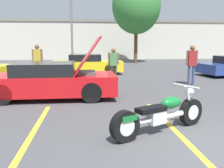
# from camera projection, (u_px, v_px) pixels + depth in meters

# --- Properties ---
(parking_stripe_foreground) EXTENTS (0.12, 5.04, 0.01)m
(parking_stripe_foreground) POSITION_uv_depth(u_px,v_px,m) (29.00, 139.00, 4.85)
(parking_stripe_foreground) COLOR yellow
(parking_stripe_foreground) RESTS_ON ground
(parking_stripe_middle) EXTENTS (0.12, 5.04, 0.01)m
(parking_stripe_middle) POSITION_uv_depth(u_px,v_px,m) (178.00, 134.00, 5.15)
(parking_stripe_middle) COLOR yellow
(parking_stripe_middle) RESTS_ON ground
(far_building) EXTENTS (32.00, 4.20, 4.40)m
(far_building) POSITION_uv_depth(u_px,v_px,m) (109.00, 39.00, 29.55)
(far_building) COLOR beige
(far_building) RESTS_ON ground
(light_pole) EXTENTS (1.21, 0.28, 7.31)m
(light_pole) POSITION_uv_depth(u_px,v_px,m) (72.00, 16.00, 20.35)
(light_pole) COLOR slate
(light_pole) RESTS_ON ground
(tree_background) EXTENTS (4.34, 4.34, 7.59)m
(tree_background) POSITION_uv_depth(u_px,v_px,m) (136.00, 6.00, 22.28)
(tree_background) COLOR brown
(tree_background) RESTS_ON ground
(motorcycle) EXTENTS (2.26, 1.29, 0.94)m
(motorcycle) POSITION_uv_depth(u_px,v_px,m) (161.00, 115.00, 5.19)
(motorcycle) COLOR black
(motorcycle) RESTS_ON ground
(show_car_hood_open) EXTENTS (4.35, 1.82, 2.06)m
(show_car_hood_open) POSITION_uv_depth(u_px,v_px,m) (51.00, 81.00, 8.36)
(show_car_hood_open) COLOR red
(show_car_hood_open) RESTS_ON ground
(parked_car_mid_row) EXTENTS (4.16, 1.99, 1.19)m
(parked_car_mid_row) POSITION_uv_depth(u_px,v_px,m) (87.00, 64.00, 14.88)
(parked_car_mid_row) COLOR yellow
(parked_car_mid_row) RESTS_ON ground
(spectator_near_motorcycle) EXTENTS (0.52, 0.21, 1.61)m
(spectator_near_motorcycle) POSITION_uv_depth(u_px,v_px,m) (113.00, 62.00, 11.82)
(spectator_near_motorcycle) COLOR #333338
(spectator_near_motorcycle) RESTS_ON ground
(spectator_by_show_car) EXTENTS (0.52, 0.23, 1.78)m
(spectator_by_show_car) POSITION_uv_depth(u_px,v_px,m) (37.00, 59.00, 12.46)
(spectator_by_show_car) COLOR #333338
(spectator_by_show_car) RESTS_ON ground
(spectator_midground) EXTENTS (0.52, 0.23, 1.76)m
(spectator_midground) POSITION_uv_depth(u_px,v_px,m) (192.00, 61.00, 10.99)
(spectator_midground) COLOR #38476B
(spectator_midground) RESTS_ON ground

